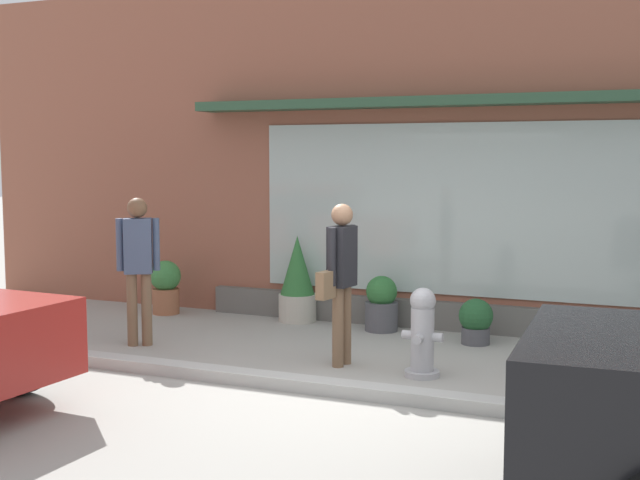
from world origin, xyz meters
TOP-DOWN VIEW (x-y plane):
  - ground_plane at (0.00, 0.00)m, footprint 60.00×60.00m
  - curb_strip at (0.00, -0.20)m, footprint 14.00×0.24m
  - storefront at (0.01, 3.19)m, footprint 14.00×0.81m
  - fire_hydrant at (0.57, 0.71)m, footprint 0.41×0.38m
  - pedestrian_with_handbag at (-0.34, 0.79)m, footprint 0.25×0.65m
  - pedestrian_passerby at (-2.82, 0.75)m, footprint 0.44×0.33m
  - potted_plant_by_entrance at (0.75, 2.34)m, footprint 0.40×0.40m
  - potted_plant_doorstep at (-0.50, 2.61)m, footprint 0.41×0.41m
  - potted_plant_window_left at (-1.72, 2.75)m, footprint 0.50×0.50m
  - potted_plant_corner_tall at (-3.63, 2.51)m, footprint 0.43×0.43m

SIDE VIEW (x-z plane):
  - ground_plane at x=0.00m, z-range 0.00..0.00m
  - curb_strip at x=0.00m, z-range 0.00..0.12m
  - potted_plant_by_entrance at x=0.75m, z-range 0.01..0.55m
  - potted_plant_doorstep at x=-0.50m, z-range -0.01..0.69m
  - potted_plant_corner_tall at x=-3.63m, z-range 0.02..0.77m
  - fire_hydrant at x=0.57m, z-range 0.00..0.89m
  - potted_plant_window_left at x=-1.72m, z-range -0.03..1.11m
  - pedestrian_with_handbag at x=-0.34m, z-range 0.14..1.84m
  - pedestrian_passerby at x=-2.82m, z-range 0.15..1.87m
  - storefront at x=0.01m, z-range -0.04..4.48m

